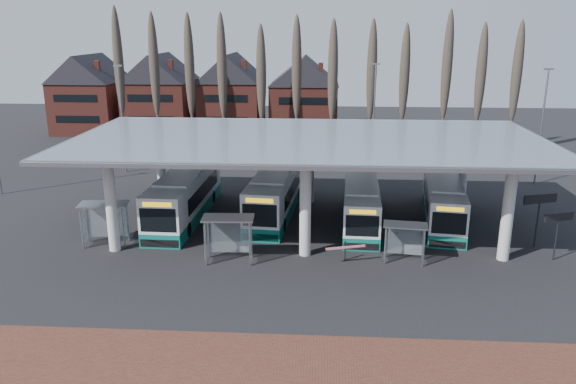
# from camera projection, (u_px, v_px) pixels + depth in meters

# --- Properties ---
(ground) EXTENTS (140.00, 140.00, 0.00)m
(ground) POSITION_uv_depth(u_px,v_px,m) (303.00, 271.00, 32.35)
(ground) COLOR black
(ground) RESTS_ON ground
(station_canopy) EXTENTS (32.00, 16.00, 6.34)m
(station_canopy) POSITION_uv_depth(u_px,v_px,m) (308.00, 146.00, 38.39)
(station_canopy) COLOR silver
(station_canopy) RESTS_ON ground
(poplar_row) EXTENTS (45.10, 1.10, 14.50)m
(poplar_row) POSITION_uv_depth(u_px,v_px,m) (315.00, 72.00, 61.44)
(poplar_row) COLOR #473D33
(poplar_row) RESTS_ON ground
(townhouse_row) EXTENTS (36.80, 10.30, 12.25)m
(townhouse_row) POSITION_uv_depth(u_px,v_px,m) (196.00, 87.00, 73.72)
(townhouse_row) COLOR maroon
(townhouse_row) RESTS_ON ground
(lamp_post_a) EXTENTS (0.80, 0.16, 10.17)m
(lamp_post_a) POSITION_uv_depth(u_px,v_px,m) (122.00, 117.00, 52.97)
(lamp_post_a) COLOR slate
(lamp_post_a) RESTS_ON ground
(lamp_post_b) EXTENTS (0.80, 0.16, 10.17)m
(lamp_post_b) POSITION_uv_depth(u_px,v_px,m) (374.00, 113.00, 55.36)
(lamp_post_b) COLOR slate
(lamp_post_b) RESTS_ON ground
(lamp_post_c) EXTENTS (0.80, 0.16, 10.17)m
(lamp_post_c) POSITION_uv_depth(u_px,v_px,m) (542.00, 125.00, 48.78)
(lamp_post_c) COLOR slate
(lamp_post_c) RESTS_ON ground
(bus_0) EXTENTS (3.03, 12.55, 3.47)m
(bus_0) POSITION_uv_depth(u_px,v_px,m) (185.00, 196.00, 41.16)
(bus_0) COLOR silver
(bus_0) RESTS_ON ground
(bus_1) EXTENTS (3.63, 12.32, 3.37)m
(bus_1) POSITION_uv_depth(u_px,v_px,m) (276.00, 193.00, 42.01)
(bus_1) COLOR silver
(bus_1) RESTS_ON ground
(bus_2) EXTENTS (2.91, 11.13, 3.06)m
(bus_2) POSITION_uv_depth(u_px,v_px,m) (361.00, 203.00, 40.11)
(bus_2) COLOR silver
(bus_2) RESTS_ON ground
(bus_3) EXTENTS (3.91, 11.53, 3.14)m
(bus_3) POSITION_uv_depth(u_px,v_px,m) (443.00, 201.00, 40.49)
(bus_3) COLOR silver
(bus_3) RESTS_ON ground
(shelter_0) EXTENTS (3.16, 1.84, 2.79)m
(shelter_0) POSITION_uv_depth(u_px,v_px,m) (105.00, 214.00, 35.89)
(shelter_0) COLOR gray
(shelter_0) RESTS_ON ground
(shelter_1) EXTENTS (3.09, 1.65, 2.81)m
(shelter_1) POSITION_uv_depth(u_px,v_px,m) (229.00, 228.00, 33.30)
(shelter_1) COLOR gray
(shelter_1) RESTS_ON ground
(shelter_2) EXTENTS (2.70, 1.60, 2.38)m
(shelter_2) POSITION_uv_depth(u_px,v_px,m) (405.00, 234.00, 33.31)
(shelter_2) COLOR gray
(shelter_2) RESTS_ON ground
(info_sign_0) EXTENTS (1.93, 0.79, 2.99)m
(info_sign_0) POSITION_uv_depth(u_px,v_px,m) (559.00, 221.00, 33.25)
(info_sign_0) COLOR black
(info_sign_0) RESTS_ON ground
(info_sign_1) EXTENTS (2.27, 0.85, 3.49)m
(info_sign_1) POSITION_uv_depth(u_px,v_px,m) (540.00, 203.00, 35.20)
(info_sign_1) COLOR black
(info_sign_1) RESTS_ON ground
(barrier) EXTENTS (2.37, 1.01, 1.22)m
(barrier) POSITION_uv_depth(u_px,v_px,m) (346.00, 248.00, 33.22)
(barrier) COLOR black
(barrier) RESTS_ON ground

